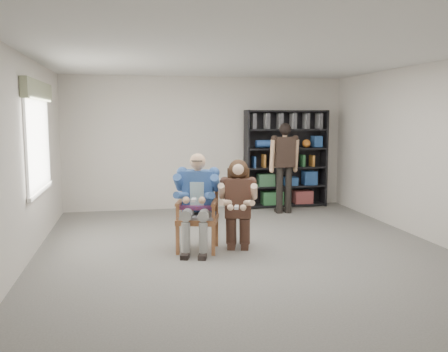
{
  "coord_description": "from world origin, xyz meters",
  "views": [
    {
      "loc": [
        -1.61,
        -6.52,
        1.97
      ],
      "look_at": [
        -0.2,
        0.6,
        1.05
      ],
      "focal_mm": 38.0,
      "sensor_mm": 36.0,
      "label": 1
    }
  ],
  "objects": [
    {
      "name": "kneeling_woman",
      "position": [
        -0.09,
        0.11,
        0.66
      ],
      "size": [
        0.78,
        1.01,
        1.33
      ],
      "primitive_type": null,
      "rotation": [
        0.0,
        0.0,
        -0.27
      ],
      "color": "#3D2B1F",
      "rests_on": "floor"
    },
    {
      "name": "floor",
      "position": [
        0.0,
        0.0,
        0.0
      ],
      "size": [
        6.0,
        7.0,
        0.01
      ],
      "primitive_type": "cube",
      "color": "#62605B",
      "rests_on": "ground"
    },
    {
      "name": "armchair",
      "position": [
        -0.67,
        0.23,
        0.56
      ],
      "size": [
        0.79,
        0.77,
        1.11
      ],
      "primitive_type": null,
      "rotation": [
        0.0,
        0.0,
        -0.27
      ],
      "color": "#9B5D37",
      "rests_on": "floor"
    },
    {
      "name": "room_shell",
      "position": [
        0.0,
        0.0,
        1.4
      ],
      "size": [
        6.0,
        7.0,
        2.8
      ],
      "primitive_type": null,
      "color": "silver",
      "rests_on": "ground"
    },
    {
      "name": "seated_man",
      "position": [
        -0.67,
        0.23,
        0.72
      ],
      "size": [
        0.83,
        1.0,
        1.45
      ],
      "primitive_type": null,
      "rotation": [
        0.0,
        0.0,
        -0.27
      ],
      "color": "navy",
      "rests_on": "floor"
    },
    {
      "name": "standing_man",
      "position": [
        1.44,
        2.59,
        0.91
      ],
      "size": [
        0.56,
        0.31,
        1.83
      ],
      "primitive_type": null,
      "rotation": [
        0.0,
        0.0,
        -0.0
      ],
      "color": "black",
      "rests_on": "floor"
    },
    {
      "name": "bookshelf",
      "position": [
        1.7,
        3.28,
        1.05
      ],
      "size": [
        1.8,
        0.38,
        2.1
      ],
      "primitive_type": null,
      "color": "black",
      "rests_on": "floor"
    },
    {
      "name": "window_left",
      "position": [
        -2.95,
        1.0,
        1.63
      ],
      "size": [
        0.16,
        2.0,
        1.75
      ],
      "primitive_type": null,
      "color": "silver",
      "rests_on": "room_shell"
    }
  ]
}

